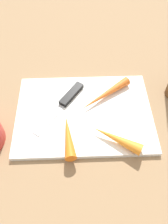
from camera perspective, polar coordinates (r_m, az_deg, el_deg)
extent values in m
plane|color=#8C6D4C|center=(0.65, 0.00, -0.64)|extent=(1.40, 1.40, 0.00)
cube|color=white|center=(0.64, 0.00, -0.32)|extent=(0.36, 0.26, 0.01)
cube|color=#B7B7BC|center=(0.63, -8.24, -1.82)|extent=(0.08, 0.10, 0.00)
cube|color=black|center=(0.67, -3.00, 4.29)|extent=(0.07, 0.09, 0.01)
cone|color=orange|center=(0.66, 5.02, 4.16)|extent=(0.15, 0.12, 0.02)
cone|color=orange|center=(0.58, 7.71, -6.30)|extent=(0.12, 0.09, 0.03)
cone|color=orange|center=(0.58, -3.76, -5.81)|extent=(0.04, 0.12, 0.03)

